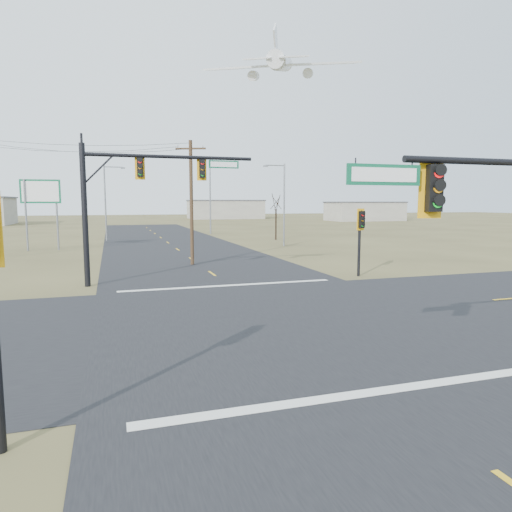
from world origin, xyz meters
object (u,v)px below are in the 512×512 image
Objects in this scene: streetlight_b at (208,191)px; streetlight_c at (107,199)px; pedestal_signal_ne at (361,227)px; highway_sign at (41,201)px; bare_tree_c at (276,201)px; utility_pole_near at (191,201)px; streetlight_a at (282,200)px; mast_arm_far at (137,185)px.

streetlight_c is at bearing -154.13° from streetlight_b.
pedestal_signal_ne is 0.63× the size of highway_sign.
highway_sign is 27.06m from streetlight_b.
bare_tree_c is (25.72, 4.99, -0.02)m from highway_sign.
pedestal_signal_ne is at bearing -43.46° from highway_sign.
streetlight_a is (11.61, 11.61, 0.10)m from utility_pole_near.
streetlight_c is (-17.66, 12.44, 0.21)m from streetlight_a.
highway_sign is 0.60× the size of streetlight_b.
pedestal_signal_ne is at bearing -61.31° from streetlight_c.
streetlight_a is 0.96× the size of streetlight_c.
pedestal_signal_ne is (13.30, -1.57, -2.45)m from mast_arm_far.
mast_arm_far is 2.25× the size of pedestal_signal_ne.
bare_tree_c is at bearing 70.48° from pedestal_signal_ne.
mast_arm_far is 1.07× the size of streetlight_c.
mast_arm_far is 1.60× the size of bare_tree_c.
mast_arm_far reaches higher than pedestal_signal_ne.
streetlight_b is (-1.04, 41.10, 3.20)m from pedestal_signal_ne.
streetlight_a is at bearing 72.78° from pedestal_signal_ne.
bare_tree_c reaches higher than pedestal_signal_ne.
streetlight_a is 21.60m from streetlight_c.
pedestal_signal_ne is at bearing -93.64° from streetlight_b.
streetlight_c is 20.32m from bare_tree_c.
pedestal_signal_ne is at bearing -0.73° from mast_arm_far.
streetlight_a is at bearing -85.39° from streetlight_b.
utility_pole_near is 1.01× the size of streetlight_c.
utility_pole_near is 1.05× the size of streetlight_a.
streetlight_b is 16.48m from streetlight_c.
highway_sign is 1.13× the size of bare_tree_c.
streetlight_c reaches higher than pedestal_signal_ne.
mast_arm_far is 8.24m from utility_pole_near.
streetlight_b reaches higher than mast_arm_far.
utility_pole_near is 1.51× the size of bare_tree_c.
bare_tree_c is (17.94, 26.39, -0.86)m from mast_arm_far.
mast_arm_far is 22.79m from highway_sign.
streetlight_b is 1.87× the size of bare_tree_c.
mast_arm_far is at bearing -124.21° from bare_tree_c.
utility_pole_near is 0.81× the size of streetlight_b.
utility_pole_near is at bearing -121.67° from streetlight_a.
streetlight_b is (-3.57, 20.89, 1.49)m from streetlight_a.
mast_arm_far is 31.92m from bare_tree_c.
utility_pole_near reaches higher than highway_sign.
utility_pole_near reaches higher than mast_arm_far.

